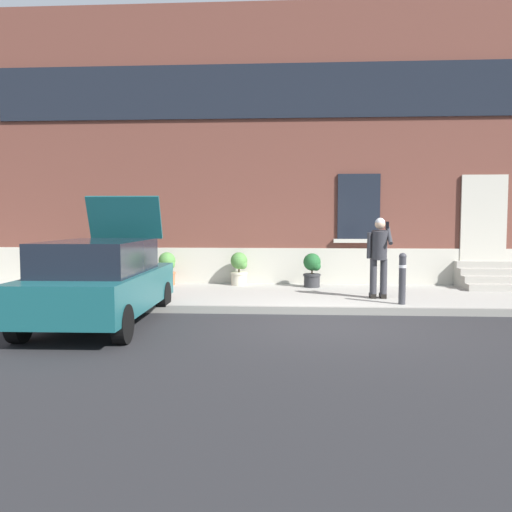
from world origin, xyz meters
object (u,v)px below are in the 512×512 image
(bollard_near_person, at_px, (402,277))
(planter_terracotta, at_px, (167,268))
(planter_cream, at_px, (239,268))
(planter_olive, at_px, (93,268))
(planter_charcoal, at_px, (312,269))
(hatchback_car_teal, at_px, (101,280))
(person_on_phone, at_px, (379,253))

(bollard_near_person, bearing_deg, planter_terracotta, 153.04)
(bollard_near_person, distance_m, planter_cream, 4.57)
(planter_olive, distance_m, planter_charcoal, 5.64)
(planter_terracotta, bearing_deg, planter_olive, -171.10)
(planter_terracotta, xyz_separation_m, planter_charcoal, (3.76, -0.21, 0.00))
(planter_cream, bearing_deg, hatchback_car_teal, -114.36)
(person_on_phone, bearing_deg, hatchback_car_teal, -171.27)
(hatchback_car_teal, bearing_deg, bollard_near_person, 16.49)
(person_on_phone, relative_size, planter_terracotta, 2.03)
(planter_olive, relative_size, planter_terracotta, 1.00)
(person_on_phone, height_order, planter_charcoal, person_on_phone)
(bollard_near_person, distance_m, planter_charcoal, 3.07)
(hatchback_car_teal, height_order, planter_olive, hatchback_car_teal)
(bollard_near_person, distance_m, person_on_phone, 0.92)
(hatchback_car_teal, xyz_separation_m, person_on_phone, (5.26, 2.39, 0.35))
(planter_olive, xyz_separation_m, planter_charcoal, (5.64, 0.08, 0.00))
(planter_charcoal, bearing_deg, planter_cream, 171.30)
(person_on_phone, distance_m, planter_cream, 3.90)
(planter_charcoal, bearing_deg, planter_terracotta, 176.78)
(hatchback_car_teal, distance_m, planter_charcoal, 5.77)
(hatchback_car_teal, bearing_deg, planter_terracotta, 87.92)
(planter_terracotta, relative_size, planter_charcoal, 1.00)
(bollard_near_person, xyz_separation_m, planter_olive, (-7.33, 2.48, -0.11))
(bollard_near_person, bearing_deg, person_on_phone, 115.44)
(planter_cream, distance_m, planter_charcoal, 1.90)
(hatchback_car_teal, height_order, bollard_near_person, hatchback_car_teal)
(planter_charcoal, bearing_deg, planter_olive, -179.16)
(person_on_phone, relative_size, planter_cream, 2.03)
(person_on_phone, height_order, planter_terracotta, person_on_phone)
(planter_terracotta, bearing_deg, bollard_near_person, -26.96)
(bollard_near_person, relative_size, person_on_phone, 0.60)
(hatchback_car_teal, xyz_separation_m, planter_charcoal, (3.92, 4.22, -0.19))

